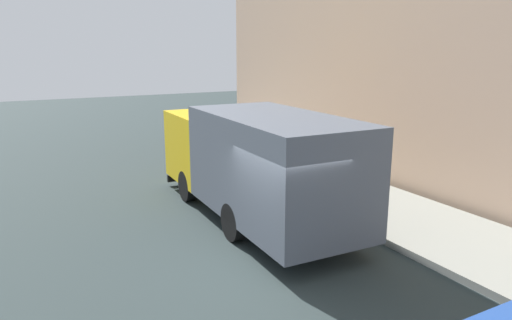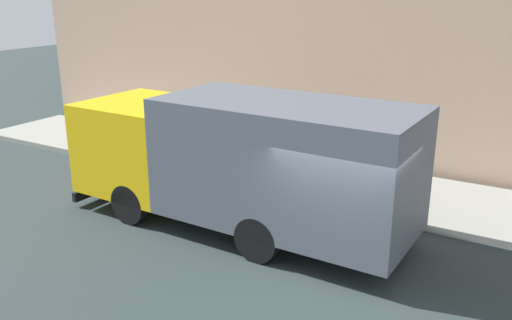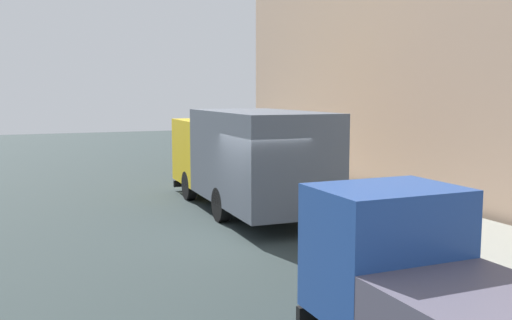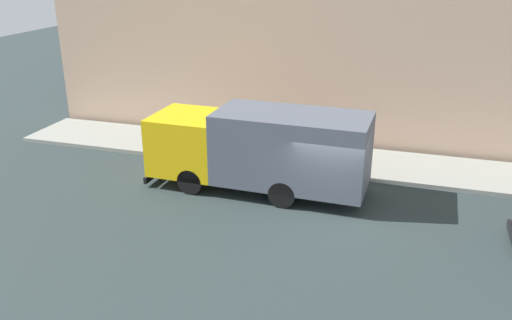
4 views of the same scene
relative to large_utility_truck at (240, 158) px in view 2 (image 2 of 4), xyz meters
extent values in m
plane|color=#293435|center=(-1.10, -2.76, -1.69)|extent=(80.00, 80.00, 0.00)
cube|color=gray|center=(3.59, -2.76, -1.60)|extent=(3.38, 30.00, 0.18)
cube|color=yellow|center=(0.07, 2.85, -0.12)|extent=(2.66, 2.64, 2.17)
cube|color=black|center=(0.11, 4.11, 0.14)|extent=(2.18, 0.12, 1.22)
cube|color=#525965|center=(-0.03, -1.17, 0.09)|extent=(2.74, 5.53, 2.59)
cube|color=black|center=(0.11, 4.19, -1.42)|extent=(2.49, 0.18, 0.24)
cylinder|color=black|center=(-1.09, 2.36, -1.21)|extent=(0.32, 0.97, 0.96)
cylinder|color=black|center=(1.21, 2.30, -1.21)|extent=(0.32, 0.97, 0.96)
cylinder|color=black|center=(-1.18, -1.14, -1.21)|extent=(0.32, 0.97, 0.96)
cylinder|color=black|center=(1.12, -1.20, -1.21)|extent=(0.32, 0.97, 0.96)
cylinder|color=#504746|center=(2.62, 3.09, -1.08)|extent=(0.36, 0.36, 0.86)
cylinder|color=tan|center=(2.62, 3.09, -0.31)|extent=(0.48, 0.48, 0.68)
sphere|color=tan|center=(2.62, 3.09, 0.13)|extent=(0.21, 0.21, 0.21)
cone|color=orange|center=(2.24, 3.32, -1.20)|extent=(0.43, 0.43, 0.61)
camera|label=1|loc=(-5.90, -10.99, 2.96)|focal=32.82mm
camera|label=2|loc=(-9.69, -6.06, 3.62)|focal=37.83mm
camera|label=3|loc=(-6.32, -15.78, 1.88)|focal=39.66mm
camera|label=4|loc=(-17.48, -5.21, 6.64)|focal=37.36mm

